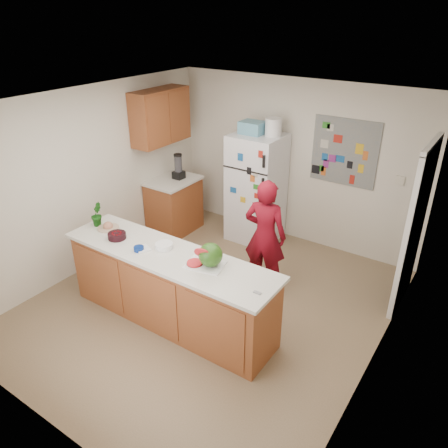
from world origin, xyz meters
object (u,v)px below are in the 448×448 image
Objects in this scene: person at (265,236)px; cherry_bowl at (117,236)px; watermelon at (211,255)px; refrigerator at (256,188)px.

person is 1.84m from cherry_bowl.
cherry_bowl is at bearing -174.61° from watermelon.
cherry_bowl is at bearing 35.87° from person.
refrigerator reaches higher than watermelon.
person is at bearing -54.90° from refrigerator.
person reaches higher than cherry_bowl.
refrigerator reaches higher than person.
watermelon is 1.29m from cherry_bowl.
cherry_bowl is at bearing -101.21° from refrigerator.
watermelon is at bearing -71.07° from refrigerator.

